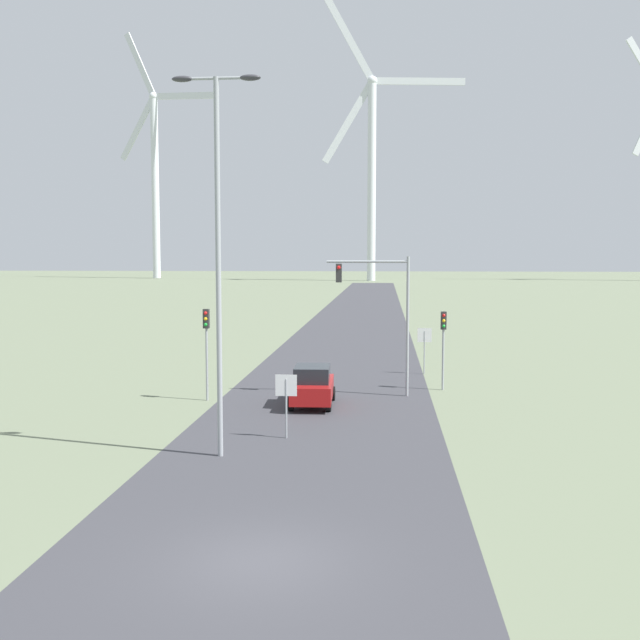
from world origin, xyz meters
The scene contains 11 objects.
ground_plane centered at (0.00, 0.00, 0.00)m, with size 600.00×600.00×0.00m, color #667056.
road_surface centered at (0.00, 48.00, 0.00)m, with size 10.00×240.00×0.01m.
streetlamp centered at (-2.79, 8.51, 7.66)m, with size 2.95×0.32×12.67m.
stop_sign_near centered at (-0.88, 11.17, 1.68)m, with size 0.81×0.07×2.40m.
stop_sign_far centered at (5.05, 26.87, 1.86)m, with size 0.81×0.07×2.65m.
traffic_light_post_near_left centered at (-5.54, 18.07, 3.15)m, with size 0.28×0.34×4.31m.
traffic_light_post_near_right centered at (5.72, 21.79, 2.92)m, with size 0.28×0.34×3.99m.
traffic_light_mast_overhead centered at (2.60, 19.97, 4.72)m, with size 3.98×0.35×6.76m.
car_approaching centered at (-0.49, 17.30, 0.91)m, with size 1.95×4.16×1.83m.
wind_turbine_far_left centered at (-64.68, 201.70, 32.30)m, with size 31.73×11.73×72.20m.
wind_turbine_left centered at (-0.74, 183.22, 32.31)m, with size 37.11×3.67×73.42m.
Camera 1 is at (2.72, -16.06, 6.82)m, focal length 42.00 mm.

